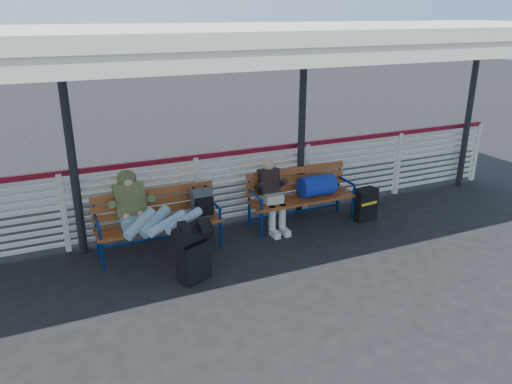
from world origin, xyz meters
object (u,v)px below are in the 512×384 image
bench_right (309,188)px  suitcase_side (365,204)px  bench_left (169,212)px  companion_person (272,194)px  luggage_stack (193,249)px  traveler_man (153,217)px

bench_right → suitcase_side: 1.02m
bench_left → companion_person: companion_person is taller
companion_person → luggage_stack: bearing=-147.2°
luggage_stack → companion_person: size_ratio=0.71×
traveler_man → bench_right: bearing=8.2°
luggage_stack → bench_left: (-0.04, 1.04, 0.14)m
companion_person → suitcase_side: (1.60, -0.30, -0.32)m
luggage_stack → companion_person: 1.97m
companion_person → suitcase_side: bearing=-10.5°
bench_left → companion_person: size_ratio=1.57×
traveler_man → suitcase_side: traveler_man is taller
bench_left → bench_right: (2.36, 0.03, 0.01)m
bench_left → suitcase_side: size_ratio=3.29×
bench_right → luggage_stack: bearing=-155.3°
luggage_stack → suitcase_side: 3.34m
bench_left → companion_person: (1.69, 0.03, 0.01)m
luggage_stack → traveler_man: traveler_man is taller
bench_right → companion_person: size_ratio=1.57×
suitcase_side → luggage_stack: bearing=-173.2°
luggage_stack → suitcase_side: (3.25, 0.77, -0.17)m
traveler_man → companion_person: size_ratio=1.43×
luggage_stack → suitcase_side: luggage_stack is taller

